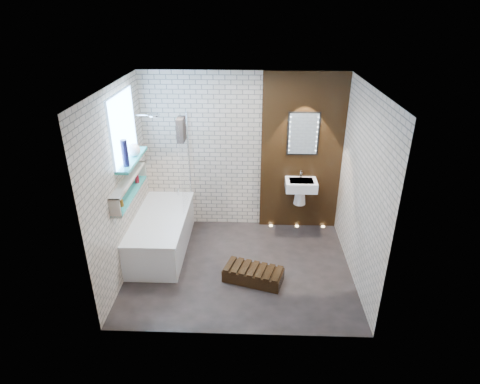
{
  "coord_description": "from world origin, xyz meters",
  "views": [
    {
      "loc": [
        0.17,
        -4.78,
        3.53
      ],
      "look_at": [
        0.0,
        0.15,
        1.15
      ],
      "focal_mm": 29.84,
      "sensor_mm": 36.0,
      "label": 1
    }
  ],
  "objects_px": {
    "bath_screen": "(185,163)",
    "washbasin": "(301,188)",
    "led_mirror": "(303,134)",
    "walnut_step": "(253,275)",
    "bathtub": "(162,232)"
  },
  "relations": [
    {
      "from": "bathtub",
      "to": "led_mirror",
      "type": "xyz_separation_m",
      "value": [
        2.17,
        0.78,
        1.36
      ]
    },
    {
      "from": "bath_screen",
      "to": "washbasin",
      "type": "xyz_separation_m",
      "value": [
        1.82,
        0.18,
        -0.49
      ]
    },
    {
      "from": "led_mirror",
      "to": "walnut_step",
      "type": "relative_size",
      "value": 0.87
    },
    {
      "from": "bath_screen",
      "to": "bathtub",
      "type": "bearing_deg",
      "value": -128.9
    },
    {
      "from": "bath_screen",
      "to": "washbasin",
      "type": "relative_size",
      "value": 2.41
    },
    {
      "from": "bathtub",
      "to": "washbasin",
      "type": "distance_m",
      "value": 2.32
    },
    {
      "from": "bath_screen",
      "to": "led_mirror",
      "type": "bearing_deg",
      "value": 10.66
    },
    {
      "from": "bath_screen",
      "to": "walnut_step",
      "type": "distance_m",
      "value": 1.99
    },
    {
      "from": "led_mirror",
      "to": "washbasin",
      "type": "bearing_deg",
      "value": -90.0
    },
    {
      "from": "washbasin",
      "to": "led_mirror",
      "type": "distance_m",
      "value": 0.88
    },
    {
      "from": "washbasin",
      "to": "walnut_step",
      "type": "distance_m",
      "value": 1.72
    },
    {
      "from": "bathtub",
      "to": "walnut_step",
      "type": "distance_m",
      "value": 1.62
    },
    {
      "from": "bath_screen",
      "to": "led_mirror",
      "type": "xyz_separation_m",
      "value": [
        1.82,
        0.34,
        0.37
      ]
    },
    {
      "from": "led_mirror",
      "to": "walnut_step",
      "type": "bearing_deg",
      "value": -116.09
    },
    {
      "from": "bathtub",
      "to": "walnut_step",
      "type": "xyz_separation_m",
      "value": [
        1.42,
        -0.75,
        -0.2
      ]
    }
  ]
}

